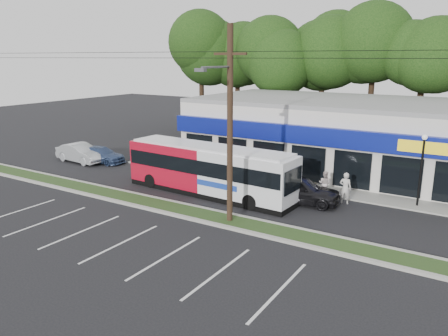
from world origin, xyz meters
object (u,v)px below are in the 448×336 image
Objects in this scene: pedestrian_b at (325,183)px; car_dark at (300,190)px; metrobus at (209,169)px; lamp_post at (422,162)px; car_silver at (80,153)px; pedestrian_a at (345,188)px; car_blue at (101,155)px; utility_pole at (226,120)px.

car_dark is at bearing 71.99° from pedestrian_b.
pedestrian_b is (6.32, 3.50, -0.85)m from metrobus.
car_silver is (-25.46, -2.73, -1.90)m from lamp_post.
pedestrian_a reaches higher than pedestrian_b.
metrobus is 5.76m from car_dark.
car_silver is 1.69m from car_blue.
car_dark is (5.53, 1.38, -0.84)m from metrobus.
metrobus is 7.27m from pedestrian_b.
car_silver is at bearing -3.01° from pedestrian_a.
utility_pole reaches higher than lamp_post.
car_silver is at bearing 7.94° from pedestrian_b.
car_dark is (2.07, 4.95, -4.60)m from utility_pole.
pedestrian_b is at bearing 67.97° from utility_pole.
pedestrian_a is at bearing -157.05° from lamp_post.
pedestrian_a reaches higher than car_blue.
metrobus reaches higher than car_dark.
pedestrian_a is at bearing -92.57° from car_blue.
car_silver is (-19.36, 0.19, -0.04)m from car_dark.
pedestrian_a is at bearing 21.97° from metrobus.
pedestrian_b is at bearing 31.94° from metrobus.
pedestrian_a reaches higher than car_dark.
car_blue is 18.72m from pedestrian_b.
utility_pole reaches higher than car_dark.
pedestrian_b is (0.79, 2.12, -0.01)m from car_dark.
lamp_post is (8.17, 7.87, -2.74)m from utility_pole.
pedestrian_a is (-3.77, -1.60, -1.72)m from lamp_post.
car_silver is at bearing 163.43° from utility_pole.
car_dark is 2.99× the size of pedestrian_b.
pedestrian_a is (7.85, 2.70, -0.70)m from metrobus.
pedestrian_a is at bearing -83.25° from car_silver.
metrobus is (-11.63, -4.30, -1.02)m from lamp_post.
utility_pole reaches higher than metrobus.
pedestrian_b is (-5.31, -0.80, -1.87)m from lamp_post.
metrobus is 2.64× the size of car_blue.
metrobus reaches higher than pedestrian_b.
metrobus is 8.34m from pedestrian_a.
utility_pole is 8.92m from pedestrian_b.
utility_pole is at bearing 70.46° from pedestrian_b.
lamp_post is 24.16m from car_blue.
car_silver is (-13.83, 1.57, -0.88)m from metrobus.
pedestrian_b is at bearing -90.07° from car_blue.
metrobus is 6.17× the size of pedestrian_a.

